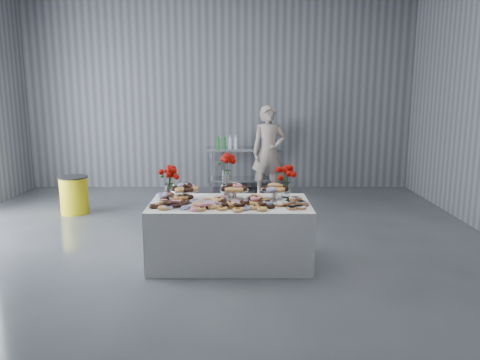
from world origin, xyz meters
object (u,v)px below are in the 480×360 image
(trash_barrel, at_px, (74,195))
(prep_table, at_px, (243,161))
(water_jug, at_px, (268,136))
(person, at_px, (269,152))
(display_table, at_px, (230,233))

(trash_barrel, bearing_deg, prep_table, 31.55)
(water_jug, relative_size, person, 0.31)
(display_table, distance_m, person, 3.60)
(water_jug, distance_m, person, 0.61)
(prep_table, relative_size, water_jug, 2.71)
(water_jug, bearing_deg, trash_barrel, -152.40)
(display_table, bearing_deg, person, 79.07)
(display_table, xyz_separation_m, water_jug, (0.68, 4.04, 0.77))
(display_table, height_order, trash_barrel, display_table)
(display_table, distance_m, trash_barrel, 3.53)
(display_table, relative_size, person, 1.07)
(display_table, distance_m, prep_table, 4.06)
(prep_table, distance_m, trash_barrel, 3.38)
(prep_table, bearing_deg, display_table, -92.58)
(display_table, distance_m, water_jug, 4.17)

